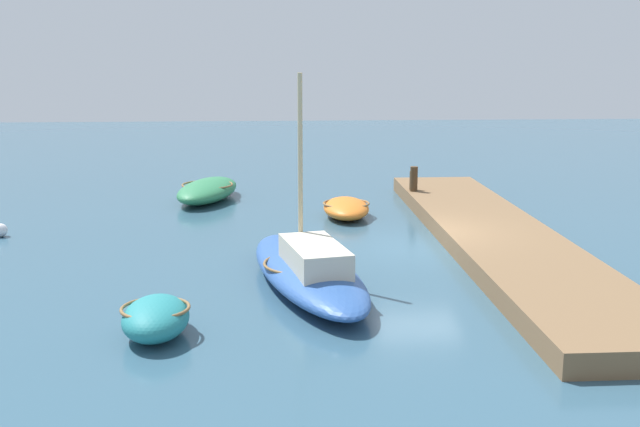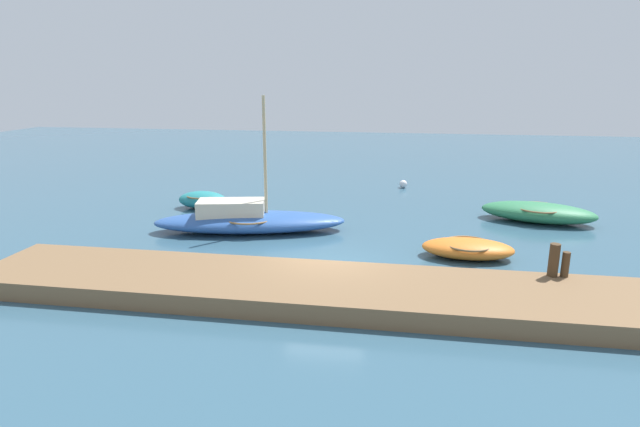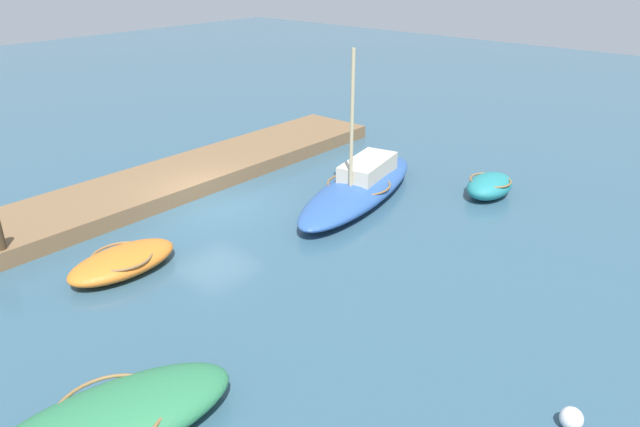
{
  "view_description": "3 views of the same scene",
  "coord_description": "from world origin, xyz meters",
  "px_view_note": "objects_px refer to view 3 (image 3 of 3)",
  "views": [
    {
      "loc": [
        -22.38,
        4.38,
        5.82
      ],
      "look_at": [
        -0.97,
        3.01,
        1.29
      ],
      "focal_mm": 44.1,
      "sensor_mm": 36.0,
      "label": 1
    },
    {
      "loc": [
        2.3,
        -15.38,
        5.89
      ],
      "look_at": [
        -0.78,
        3.2,
        0.92
      ],
      "focal_mm": 29.18,
      "sensor_mm": 36.0,
      "label": 2
    },
    {
      "loc": [
        11.33,
        14.73,
        8.0
      ],
      "look_at": [
        -0.91,
        4.09,
        0.58
      ],
      "focal_mm": 32.73,
      "sensor_mm": 36.0,
      "label": 3
    }
  ],
  "objects_px": {
    "marker_buoy": "(571,418)",
    "dinghy_teal": "(490,186)",
    "rowboat_orange": "(123,261)",
    "sailboat_blue": "(360,186)",
    "motorboat_green": "(111,421)"
  },
  "relations": [
    {
      "from": "marker_buoy",
      "to": "dinghy_teal",
      "type": "bearing_deg",
      "value": -146.21
    },
    {
      "from": "dinghy_teal",
      "to": "rowboat_orange",
      "type": "distance_m",
      "value": 12.43
    },
    {
      "from": "dinghy_teal",
      "to": "rowboat_orange",
      "type": "bearing_deg",
      "value": -25.01
    },
    {
      "from": "sailboat_blue",
      "to": "rowboat_orange",
      "type": "relative_size",
      "value": 2.52
    },
    {
      "from": "rowboat_orange",
      "to": "motorboat_green",
      "type": "height_order",
      "value": "motorboat_green"
    },
    {
      "from": "rowboat_orange",
      "to": "marker_buoy",
      "type": "distance_m",
      "value": 11.36
    },
    {
      "from": "marker_buoy",
      "to": "rowboat_orange",
      "type": "bearing_deg",
      "value": -78.61
    },
    {
      "from": "sailboat_blue",
      "to": "motorboat_green",
      "type": "xyz_separation_m",
      "value": [
        11.57,
        3.35,
        -0.06
      ]
    },
    {
      "from": "rowboat_orange",
      "to": "dinghy_teal",
      "type": "bearing_deg",
      "value": 157.77
    },
    {
      "from": "motorboat_green",
      "to": "marker_buoy",
      "type": "height_order",
      "value": "motorboat_green"
    },
    {
      "from": "motorboat_green",
      "to": "marker_buoy",
      "type": "distance_m",
      "value": 8.26
    },
    {
      "from": "rowboat_orange",
      "to": "marker_buoy",
      "type": "height_order",
      "value": "rowboat_orange"
    },
    {
      "from": "rowboat_orange",
      "to": "motorboat_green",
      "type": "relative_size",
      "value": 0.63
    },
    {
      "from": "marker_buoy",
      "to": "sailboat_blue",
      "type": "bearing_deg",
      "value": -122.32
    },
    {
      "from": "dinghy_teal",
      "to": "marker_buoy",
      "type": "xyz_separation_m",
      "value": [
        9.12,
        6.11,
        -0.19
      ]
    }
  ]
}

